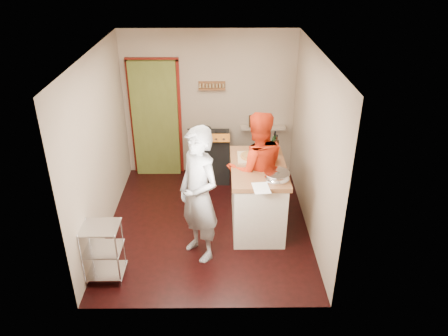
{
  "coord_description": "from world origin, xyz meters",
  "views": [
    {
      "loc": [
        0.2,
        -5.56,
        3.87
      ],
      "look_at": [
        0.24,
        0.0,
        0.95
      ],
      "focal_mm": 35.0,
      "sensor_mm": 36.0,
      "label": 1
    }
  ],
  "objects_px": {
    "stove": "(212,156)",
    "wire_shelving": "(103,250)",
    "island": "(258,194)",
    "person_red": "(256,170)",
    "person_stripe": "(199,195)"
  },
  "relations": [
    {
      "from": "wire_shelving",
      "to": "island",
      "type": "distance_m",
      "value": 2.34
    },
    {
      "from": "stove",
      "to": "island",
      "type": "xyz_separation_m",
      "value": [
        0.69,
        -1.45,
        0.08
      ]
    },
    {
      "from": "island",
      "to": "stove",
      "type": "bearing_deg",
      "value": 115.62
    },
    {
      "from": "stove",
      "to": "person_red",
      "type": "distance_m",
      "value": 1.6
    },
    {
      "from": "person_stripe",
      "to": "person_red",
      "type": "relative_size",
      "value": 1.05
    },
    {
      "from": "island",
      "to": "person_stripe",
      "type": "bearing_deg",
      "value": -139.57
    },
    {
      "from": "stove",
      "to": "person_stripe",
      "type": "xyz_separation_m",
      "value": [
        -0.14,
        -2.15,
        0.49
      ]
    },
    {
      "from": "person_stripe",
      "to": "person_red",
      "type": "bearing_deg",
      "value": 93.69
    },
    {
      "from": "person_red",
      "to": "island",
      "type": "bearing_deg",
      "value": 105.01
    },
    {
      "from": "island",
      "to": "wire_shelving",
      "type": "bearing_deg",
      "value": -149.77
    },
    {
      "from": "island",
      "to": "person_red",
      "type": "distance_m",
      "value": 0.38
    },
    {
      "from": "stove",
      "to": "wire_shelving",
      "type": "height_order",
      "value": "stove"
    },
    {
      "from": "wire_shelving",
      "to": "island",
      "type": "xyz_separation_m",
      "value": [
        2.02,
        1.18,
        0.09
      ]
    },
    {
      "from": "wire_shelving",
      "to": "person_stripe",
      "type": "xyz_separation_m",
      "value": [
        1.19,
        0.47,
        0.5
      ]
    },
    {
      "from": "island",
      "to": "person_stripe",
      "type": "height_order",
      "value": "person_stripe"
    }
  ]
}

